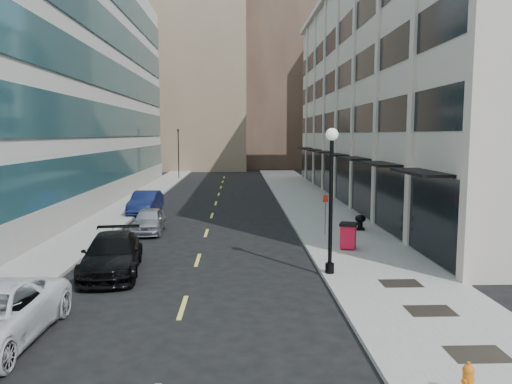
{
  "coord_description": "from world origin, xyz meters",
  "views": [
    {
      "loc": [
        1.78,
        -13.39,
        5.48
      ],
      "look_at": [
        2.61,
        9.5,
        2.82
      ],
      "focal_mm": 35.0,
      "sensor_mm": 36.0,
      "label": 1
    }
  ],
  "objects": [
    {
      "name": "car_silver_sedan",
      "position": [
        -3.2,
        14.18,
        0.69
      ],
      "size": [
        1.76,
        4.1,
        1.38
      ],
      "primitive_type": "imported",
      "rotation": [
        0.0,
        0.0,
        0.03
      ],
      "color": "#9A9CA2",
      "rests_on": "ground"
    },
    {
      "name": "grate_mid",
      "position": [
        7.6,
        1.0,
        0.15
      ],
      "size": [
        1.4,
        1.0,
        0.01
      ],
      "primitive_type": "cube",
      "color": "black",
      "rests_on": "sidewalk_right"
    },
    {
      "name": "grate_far",
      "position": [
        7.6,
        3.8,
        0.15
      ],
      "size": [
        1.4,
        1.0,
        0.01
      ],
      "primitive_type": "cube",
      "color": "black",
      "rests_on": "sidewalk_right"
    },
    {
      "name": "urn_planter",
      "position": [
        8.6,
        13.84,
        0.67
      ],
      "size": [
        0.61,
        0.61,
        0.85
      ],
      "rotation": [
        0.0,
        0.0,
        -0.11
      ],
      "color": "black",
      "rests_on": "sidewalk_right"
    },
    {
      "name": "sign_post",
      "position": [
        6.4,
        12.56,
        1.63
      ],
      "size": [
        0.27,
        0.06,
        2.28
      ],
      "rotation": [
        0.0,
        0.0,
        -0.03
      ],
      "color": "slate",
      "rests_on": "sidewalk_right"
    },
    {
      "name": "trash_bin",
      "position": [
        6.9,
        9.25,
        0.81
      ],
      "size": [
        0.97,
        0.97,
        1.23
      ],
      "rotation": [
        0.0,
        0.0,
        -0.35
      ],
      "color": "red",
      "rests_on": "sidewalk_right"
    },
    {
      "name": "grate_near",
      "position": [
        7.6,
        -2.0,
        0.15
      ],
      "size": [
        1.4,
        1.0,
        0.01
      ],
      "primitive_type": "cube",
      "color": "black",
      "rests_on": "sidewalk_right"
    },
    {
      "name": "lamppost",
      "position": [
        5.3,
        5.25,
        3.49
      ],
      "size": [
        0.47,
        0.47,
        5.69
      ],
      "color": "black",
      "rests_on": "sidewalk_right"
    },
    {
      "name": "skyline_tan_far",
      "position": [
        -14.0,
        78.0,
        11.0
      ],
      "size": [
        12.0,
        14.0,
        22.0
      ],
      "primitive_type": "cube",
      "color": "#856E57",
      "rests_on": "ground"
    },
    {
      "name": "skyline_tan_near",
      "position": [
        -4.0,
        68.0,
        14.0
      ],
      "size": [
        14.0,
        18.0,
        28.0
      ],
      "primitive_type": "cube",
      "color": "#856E57",
      "rests_on": "ground"
    },
    {
      "name": "car_black_pickup",
      "position": [
        -3.2,
        6.0,
        0.77
      ],
      "size": [
        2.79,
        5.52,
        1.54
      ],
      "primitive_type": "imported",
      "rotation": [
        0.0,
        0.0,
        0.12
      ],
      "color": "black",
      "rests_on": "ground"
    },
    {
      "name": "fire_hydrant",
      "position": [
        6.4,
        -4.02,
        0.53
      ],
      "size": [
        0.32,
        0.32,
        0.78
      ],
      "rotation": [
        0.0,
        0.0,
        0.43
      ],
      "color": "orange",
      "rests_on": "sidewalk_right"
    },
    {
      "name": "skyline_stone",
      "position": [
        18.0,
        66.0,
        10.0
      ],
      "size": [
        10.0,
        14.0,
        20.0
      ],
      "primitive_type": "cube",
      "color": "#B5AA99",
      "rests_on": "ground"
    },
    {
      "name": "sidewalk_left",
      "position": [
        -6.5,
        20.0,
        0.07
      ],
      "size": [
        3.0,
        80.0,
        0.15
      ],
      "primitive_type": "cube",
      "color": "gray",
      "rests_on": "ground"
    },
    {
      "name": "sidewalk_right",
      "position": [
        7.5,
        20.0,
        0.07
      ],
      "size": [
        5.0,
        80.0,
        0.15
      ],
      "primitive_type": "cube",
      "color": "gray",
      "rests_on": "ground"
    },
    {
      "name": "building_left",
      "position": [
        -15.95,
        27.0,
        9.99
      ],
      "size": [
        16.14,
        46.0,
        20.0
      ],
      "color": "beige",
      "rests_on": "ground"
    },
    {
      "name": "building_right",
      "position": [
        16.94,
        26.99,
        8.99
      ],
      "size": [
        15.3,
        46.5,
        18.25
      ],
      "color": "#B5AA99",
      "rests_on": "ground"
    },
    {
      "name": "car_blue_sedan",
      "position": [
        -4.62,
        21.0,
        0.77
      ],
      "size": [
        1.82,
        4.76,
        1.55
      ],
      "primitive_type": "imported",
      "rotation": [
        0.0,
        0.0,
        -0.04
      ],
      "color": "#131C47",
      "rests_on": "ground"
    },
    {
      "name": "road_centerline",
      "position": [
        0.0,
        17.0,
        0.01
      ],
      "size": [
        0.15,
        68.2,
        0.01
      ],
      "color": "#D8CC4C",
      "rests_on": "ground"
    },
    {
      "name": "skyline_brown",
      "position": [
        8.0,
        72.0,
        17.0
      ],
      "size": [
        12.0,
        16.0,
        34.0
      ],
      "primitive_type": "cube",
      "color": "brown",
      "rests_on": "ground"
    },
    {
      "name": "traffic_signal",
      "position": [
        -5.5,
        48.0,
        5.72
      ],
      "size": [
        0.66,
        0.66,
        6.98
      ],
      "color": "black",
      "rests_on": "ground"
    },
    {
      "name": "ground",
      "position": [
        0.0,
        0.0,
        0.0
      ],
      "size": [
        160.0,
        160.0,
        0.0
      ],
      "primitive_type": "plane",
      "color": "black",
      "rests_on": "ground"
    }
  ]
}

